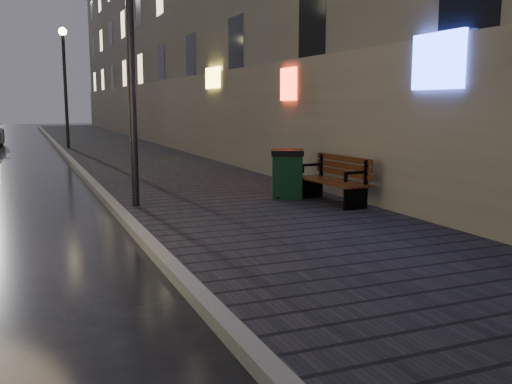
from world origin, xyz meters
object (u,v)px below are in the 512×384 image
(lamp_near, at_px, (130,29))
(lamp_far, at_px, (65,72))
(trash_bin, at_px, (287,173))
(bench, at_px, (336,179))

(lamp_near, relative_size, lamp_far, 1.00)
(lamp_near, xyz_separation_m, trash_bin, (3.14, -0.26, -2.82))
(lamp_near, bearing_deg, bench, -17.66)
(lamp_near, xyz_separation_m, lamp_far, (0.00, 16.00, 0.00))
(trash_bin, bearing_deg, lamp_far, 124.52)
(lamp_near, height_order, lamp_far, same)
(lamp_near, bearing_deg, trash_bin, -4.70)
(bench, relative_size, trash_bin, 1.85)
(bench, height_order, trash_bin, trash_bin)
(lamp_near, distance_m, lamp_far, 16.00)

